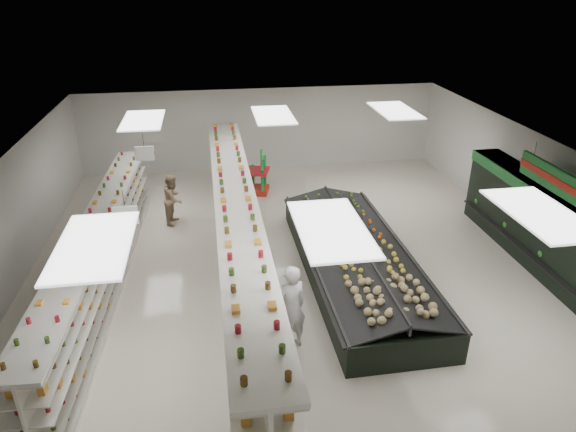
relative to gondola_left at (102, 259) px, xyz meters
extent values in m
plane|color=beige|center=(4.84, 0.31, -0.85)|extent=(16.00, 16.00, 0.00)
cube|color=white|center=(4.84, 0.31, 2.35)|extent=(14.00, 16.00, 0.02)
cube|color=silver|center=(4.84, 8.31, 0.75)|extent=(14.00, 0.02, 3.20)
cube|color=silver|center=(-2.16, 0.31, 0.75)|extent=(0.02, 16.00, 3.20)
cube|color=silver|center=(11.84, 0.31, 0.75)|extent=(0.02, 16.00, 3.20)
cube|color=black|center=(11.39, -1.19, 0.25)|extent=(0.80, 8.00, 2.20)
cube|color=#1D6E2C|center=(11.37, -1.19, 1.20)|extent=(0.85, 8.00, 0.30)
cube|color=black|center=(11.14, -1.19, -0.30)|extent=(0.55, 7.80, 0.15)
cube|color=silver|center=(11.24, -1.19, 0.50)|extent=(0.45, 7.70, 0.03)
cube|color=silver|center=(11.24, -1.19, 0.80)|extent=(0.45, 7.70, 0.03)
cube|color=white|center=(1.04, -1.69, 1.90)|extent=(0.50, 0.06, 0.40)
cube|color=#AF2114|center=(1.04, -1.69, 1.90)|extent=(0.52, 0.02, 0.12)
cylinder|color=black|center=(1.04, -1.69, 2.20)|extent=(0.01, 0.01, 0.50)
cube|color=white|center=(1.04, 2.31, 1.90)|extent=(0.50, 0.06, 0.40)
cube|color=#AF2114|center=(1.04, 2.31, 1.90)|extent=(0.52, 0.02, 0.12)
cylinder|color=black|center=(1.04, 2.31, 2.20)|extent=(0.01, 0.01, 0.50)
cube|color=#1D6E2C|center=(11.09, -1.19, 1.80)|extent=(0.10, 3.20, 0.60)
cube|color=#AF2114|center=(11.03, -1.19, 1.80)|extent=(0.03, 3.20, 0.18)
cylinder|color=black|center=(11.09, 0.01, 2.20)|extent=(0.01, 0.01, 0.50)
cube|color=white|center=(0.00, 0.00, -0.80)|extent=(1.22, 10.76, 0.11)
cube|color=white|center=(0.00, 0.00, 0.04)|extent=(0.47, 10.73, 1.79)
cube|color=white|center=(0.00, 0.00, 0.97)|extent=(1.22, 10.76, 0.07)
cube|color=silver|center=(-0.21, 0.01, -0.69)|extent=(0.81, 10.65, 0.03)
cube|color=silver|center=(-0.21, 0.01, -0.30)|extent=(0.81, 10.65, 0.03)
cube|color=silver|center=(-0.21, 0.01, 0.09)|extent=(0.81, 10.65, 0.03)
cube|color=silver|center=(-0.21, 0.01, 0.48)|extent=(0.81, 10.65, 0.03)
cube|color=silver|center=(-0.21, 0.01, 0.87)|extent=(0.81, 10.65, 0.03)
cube|color=silver|center=(0.21, -0.01, -0.69)|extent=(0.81, 10.65, 0.03)
cube|color=silver|center=(0.21, -0.01, -0.30)|extent=(0.81, 10.65, 0.03)
cube|color=silver|center=(0.21, -0.01, 0.09)|extent=(0.81, 10.65, 0.03)
cube|color=silver|center=(0.21, -0.01, 0.48)|extent=(0.81, 10.65, 0.03)
cube|color=silver|center=(0.21, -0.01, 0.87)|extent=(0.81, 10.65, 0.03)
cube|color=white|center=(3.34, -0.08, -0.79)|extent=(1.07, 13.50, 0.13)
cube|color=white|center=(3.34, -0.08, 0.27)|extent=(0.13, 13.49, 2.25)
cube|color=white|center=(3.34, -0.08, 1.44)|extent=(1.07, 13.50, 0.09)
cube|color=silver|center=(3.08, -0.08, -0.65)|extent=(0.55, 13.38, 0.03)
cube|color=silver|center=(3.08, -0.08, -0.16)|extent=(0.55, 13.38, 0.03)
cube|color=silver|center=(3.08, -0.08, 0.33)|extent=(0.55, 13.38, 0.03)
cube|color=silver|center=(3.08, -0.08, 0.82)|extent=(0.55, 13.38, 0.03)
cube|color=silver|center=(3.08, -0.08, 1.32)|extent=(0.55, 13.38, 0.03)
cube|color=silver|center=(3.60, -0.08, -0.65)|extent=(0.55, 13.38, 0.03)
cube|color=silver|center=(3.60, -0.08, -0.16)|extent=(0.55, 13.38, 0.03)
cube|color=silver|center=(3.60, -0.08, 0.33)|extent=(0.55, 13.38, 0.03)
cube|color=silver|center=(3.60, -0.08, 0.82)|extent=(0.55, 13.38, 0.03)
cube|color=silver|center=(3.60, -0.08, 1.32)|extent=(0.55, 13.38, 0.03)
cube|color=black|center=(6.38, -0.37, -0.49)|extent=(2.59, 7.37, 0.73)
cube|color=#262626|center=(5.16, -0.38, -0.10)|extent=(0.14, 7.35, 0.06)
cube|color=#262626|center=(7.60, -0.36, -0.10)|extent=(0.14, 7.35, 0.06)
cube|color=black|center=(5.72, -0.38, 0.01)|extent=(1.43, 7.26, 0.38)
cube|color=black|center=(7.03, -0.36, 0.01)|extent=(1.43, 7.26, 0.38)
cube|color=#262626|center=(6.38, -0.37, 0.11)|extent=(0.12, 7.24, 0.26)
cube|color=#AF2114|center=(4.20, 5.69, -0.76)|extent=(1.34, 1.07, 0.20)
cube|color=red|center=(4.20, 5.69, -0.02)|extent=(1.40, 1.13, 0.10)
imported|color=white|center=(4.24, -2.91, 0.13)|extent=(0.84, 0.69, 1.97)
imported|color=#9B7F5F|center=(1.56, 3.61, -0.05)|extent=(0.68, 0.89, 1.62)
camera|label=1|loc=(2.86, -11.50, 6.35)|focal=32.00mm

